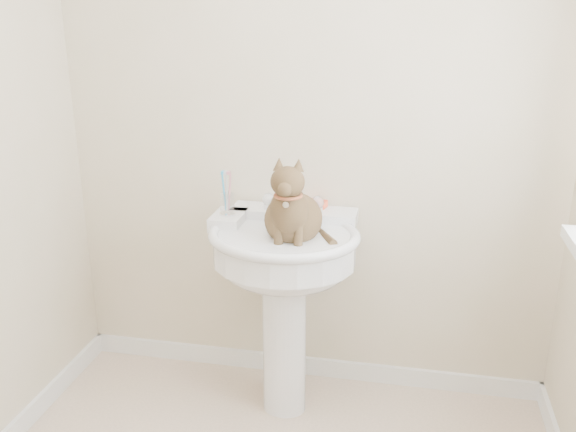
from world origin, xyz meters
The scene contains 7 objects.
wall_back centered at (0.00, 1.10, 1.25)m, with size 2.20×0.00×2.50m, color beige, non-canonical shape.
baseboard_back centered at (0.00, 1.09, 0.04)m, with size 2.20×0.02×0.09m, color white.
pedestal_sink centered at (-0.04, 0.81, 0.69)m, with size 0.63×0.62×0.87m.
faucet centered at (-0.04, 0.96, 0.92)m, with size 0.28×0.12×0.14m.
soap_bar centered at (0.05, 1.06, 0.89)m, with size 0.09×0.06×0.03m, color #FB532D.
toothbrush_cup centered at (-0.30, 0.88, 0.92)m, with size 0.07×0.07×0.18m.
cat centered at (0.00, 0.77, 0.93)m, with size 0.26×0.32×0.47m.
Camera 1 is at (0.43, -1.46, 1.69)m, focal length 38.00 mm.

